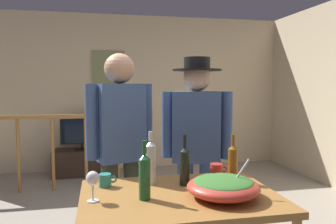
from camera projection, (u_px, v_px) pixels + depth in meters
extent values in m
cube|color=beige|center=(117.00, 93.00, 5.58)|extent=(5.76, 0.10, 2.56)
cube|color=#7E8854|center=(108.00, 69.00, 5.46)|extent=(0.53, 0.03, 0.59)
cylinder|color=#9E6B33|center=(19.00, 156.00, 4.34)|extent=(0.04, 0.04, 0.97)
cylinder|color=#9E6B33|center=(53.00, 155.00, 4.42)|extent=(0.04, 0.04, 0.97)
cylinder|color=#9E6B33|center=(86.00, 153.00, 4.51)|extent=(0.04, 0.04, 0.97)
cylinder|color=#9E6B33|center=(118.00, 152.00, 4.60)|extent=(0.04, 0.04, 0.97)
cylinder|color=#9E6B33|center=(149.00, 151.00, 4.68)|extent=(0.04, 0.04, 0.97)
cube|color=#9E6B33|center=(35.00, 117.00, 4.34)|extent=(3.08, 0.07, 0.05)
cube|color=#9E6B33|center=(149.00, 147.00, 4.68)|extent=(0.10, 0.10, 1.07)
cube|color=#38281E|center=(83.00, 162.00, 5.21)|extent=(0.90, 0.40, 0.40)
cube|color=black|center=(82.00, 149.00, 5.20)|extent=(0.20, 0.12, 0.02)
cylinder|color=black|center=(82.00, 146.00, 5.19)|extent=(0.03, 0.03, 0.08)
cube|color=black|center=(82.00, 131.00, 5.14)|extent=(0.64, 0.06, 0.39)
cube|color=black|center=(82.00, 131.00, 5.12)|extent=(0.59, 0.01, 0.35)
cube|color=#9E6B33|center=(180.00, 197.00, 1.98)|extent=(1.16, 0.82, 0.04)
ellipsoid|color=#CC3D2D|center=(223.00, 187.00, 1.91)|extent=(0.42, 0.42, 0.12)
ellipsoid|color=#38702D|center=(223.00, 182.00, 1.91)|extent=(0.35, 0.35, 0.05)
cylinder|color=silver|center=(237.00, 177.00, 1.92)|extent=(0.15, 0.01, 0.21)
cylinder|color=silver|center=(93.00, 201.00, 1.85)|extent=(0.07, 0.07, 0.01)
cylinder|color=silver|center=(93.00, 192.00, 1.84)|extent=(0.01, 0.01, 0.09)
ellipsoid|color=silver|center=(93.00, 178.00, 1.84)|extent=(0.07, 0.07, 0.08)
cylinder|color=#1E5628|center=(145.00, 179.00, 1.87)|extent=(0.07, 0.07, 0.23)
cone|color=#1E5628|center=(144.00, 156.00, 1.86)|extent=(0.07, 0.07, 0.03)
cylinder|color=#1E5628|center=(144.00, 147.00, 1.86)|extent=(0.03, 0.03, 0.08)
cylinder|color=brown|center=(233.00, 166.00, 2.21)|extent=(0.06, 0.06, 0.22)
cone|color=brown|center=(233.00, 147.00, 2.20)|extent=(0.06, 0.06, 0.03)
cylinder|color=brown|center=(233.00, 140.00, 2.19)|extent=(0.02, 0.02, 0.07)
cylinder|color=silver|center=(151.00, 165.00, 2.16)|extent=(0.07, 0.07, 0.25)
cone|color=silver|center=(151.00, 143.00, 2.15)|extent=(0.07, 0.07, 0.03)
cylinder|color=silver|center=(151.00, 136.00, 2.15)|extent=(0.03, 0.03, 0.06)
cylinder|color=black|center=(185.00, 168.00, 2.14)|extent=(0.06, 0.06, 0.22)
cone|color=black|center=(185.00, 149.00, 2.13)|extent=(0.06, 0.06, 0.03)
cylinder|color=black|center=(185.00, 141.00, 2.13)|extent=(0.02, 0.02, 0.08)
cylinder|color=teal|center=(105.00, 180.00, 2.11)|extent=(0.08, 0.08, 0.08)
torus|color=teal|center=(113.00, 179.00, 2.12)|extent=(0.05, 0.01, 0.05)
cylinder|color=#B7332D|center=(216.00, 170.00, 2.33)|extent=(0.09, 0.09, 0.09)
torus|color=#B7332D|center=(224.00, 169.00, 2.34)|extent=(0.05, 0.01, 0.05)
cylinder|color=#2D3323|center=(132.00, 210.00, 2.65)|extent=(0.13, 0.13, 0.83)
cylinder|color=#2D3323|center=(110.00, 215.00, 2.56)|extent=(0.13, 0.13, 0.83)
cube|color=#3D5684|center=(120.00, 122.00, 2.55)|extent=(0.40, 0.31, 0.59)
cylinder|color=#3D5684|center=(146.00, 119.00, 2.65)|extent=(0.09, 0.09, 0.56)
cylinder|color=#3D5684|center=(91.00, 122.00, 2.44)|extent=(0.09, 0.09, 0.56)
sphere|color=tan|center=(119.00, 69.00, 2.51)|extent=(0.23, 0.23, 0.23)
cylinder|color=#3D5684|center=(207.00, 209.00, 2.72)|extent=(0.13, 0.13, 0.80)
cylinder|color=#3D5684|center=(185.00, 208.00, 2.74)|extent=(0.13, 0.13, 0.80)
cube|color=#3D5684|center=(197.00, 127.00, 2.67)|extent=(0.43, 0.32, 0.57)
cylinder|color=#3D5684|center=(227.00, 125.00, 2.65)|extent=(0.09, 0.09, 0.54)
cylinder|color=#3D5684|center=(167.00, 124.00, 2.70)|extent=(0.09, 0.09, 0.54)
sphere|color=beige|center=(197.00, 78.00, 2.64)|extent=(0.22, 0.22, 0.22)
cylinder|color=black|center=(197.00, 70.00, 2.64)|extent=(0.39, 0.39, 0.01)
cylinder|color=black|center=(197.00, 64.00, 2.63)|extent=(0.21, 0.21, 0.10)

